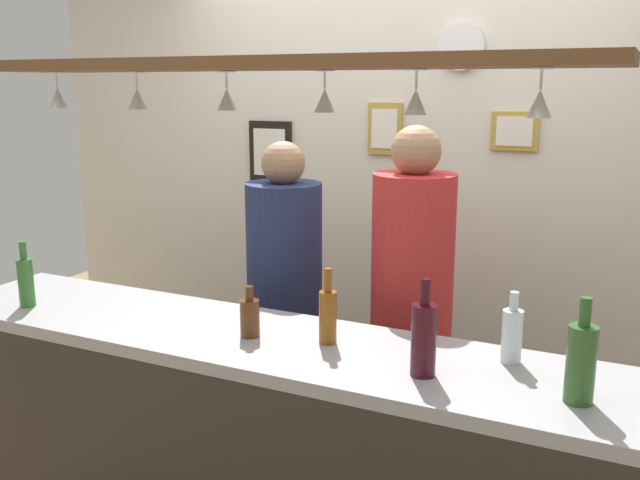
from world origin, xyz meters
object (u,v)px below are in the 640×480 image
Objects in this scene: person_left_navy_shirt at (285,286)px; picture_frame_crest at (385,129)px; bottle_soda_clear at (512,334)px; picture_frame_caricature at (270,152)px; bottle_beer_amber_tall at (328,315)px; bottle_beer_brown_stubby at (250,317)px; bottle_beer_green_import at (26,281)px; bottle_champagne_green at (581,362)px; bottle_wine_dark_red at (424,338)px; wall_clock at (461,47)px; picture_frame_upper_small at (515,131)px; person_right_red_shirt at (412,291)px.

person_left_navy_shirt is 6.30× the size of picture_frame_crest.
picture_frame_caricature reaches higher than bottle_soda_clear.
bottle_beer_brown_stubby is at bearing -167.50° from bottle_beer_amber_tall.
picture_frame_caricature is at bearing 81.12° from bottle_beer_green_import.
person_left_navy_shirt is 1.54m from bottle_champagne_green.
bottle_soda_clear is at bearing -38.61° from picture_frame_caricature.
bottle_champagne_green is at bearing -2.52° from bottle_beer_brown_stubby.
bottle_soda_clear is 1.28× the size of bottle_beer_brown_stubby.
bottle_beer_brown_stubby is (-0.64, 0.06, -0.05)m from bottle_wine_dark_red.
wall_clock reaches higher than bottle_soda_clear.
person_left_navy_shirt reaches higher than bottle_champagne_green.
person_left_navy_shirt is 7.45× the size of wall_clock.
bottle_beer_green_import is 1.85m from picture_frame_crest.
bottle_beer_green_import is at bearing -178.68° from bottle_wine_dark_red.
person_left_navy_shirt reaches higher than bottle_soda_clear.
wall_clock reaches higher than picture_frame_upper_small.
bottle_beer_amber_tall is 1.50m from picture_frame_crest.
picture_frame_upper_small is 0.65× the size of picture_frame_caricature.
picture_frame_caricature reaches higher than person_left_navy_shirt.
bottle_soda_clear is 0.30m from bottle_champagne_green.
bottle_beer_brown_stubby is 0.82× the size of wall_clock.
bottle_wine_dark_red reaches higher than bottle_beer_amber_tall.
bottle_soda_clear is 0.87m from bottle_beer_brown_stubby.
person_left_navy_shirt is at bearing 139.22° from bottle_wine_dark_red.
bottle_beer_green_import is 1.18× the size of wall_clock.
picture_frame_crest reaches higher than picture_frame_upper_small.
picture_frame_upper_small reaches higher than bottle_beer_brown_stubby.
bottle_beer_green_import is (-1.31, -0.81, 0.09)m from person_right_red_shirt.
person_right_red_shirt is 9.57× the size of bottle_beer_brown_stubby.
picture_frame_upper_small reaches higher than person_right_red_shirt.
picture_frame_upper_small reaches higher than bottle_champagne_green.
picture_frame_upper_small is (0.85, 0.71, 0.68)m from person_left_navy_shirt.
bottle_champagne_green is (0.22, -0.21, 0.03)m from bottle_soda_clear.
bottle_beer_amber_tall is 1.73m from picture_frame_caricature.
picture_frame_caricature is (-1.32, 0.00, -0.15)m from picture_frame_upper_small.
picture_frame_caricature is 1.55× the size of wall_clock.
person_right_red_shirt is at bearing 110.75° from bottle_wine_dark_red.
bottle_beer_amber_tall is 1.00× the size of bottle_beer_green_import.
bottle_soda_clear is at bearing 137.13° from bottle_champagne_green.
picture_frame_caricature reaches higher than bottle_beer_brown_stubby.
wall_clock is (0.58, 0.70, 1.07)m from person_left_navy_shirt.
bottle_beer_green_import is at bearing -174.46° from bottle_beer_brown_stubby.
person_left_navy_shirt is 1.00m from picture_frame_caricature.
bottle_beer_amber_tall is at bearing -170.47° from bottle_soda_clear.
person_right_red_shirt is at bearing -33.45° from picture_frame_caricature.
bottle_soda_clear is 1.65m from picture_frame_crest.
bottle_champagne_green is at bearing -42.87° from bottle_soda_clear.
picture_frame_upper_small is (0.33, 1.36, 0.54)m from bottle_beer_amber_tall.
person_left_navy_shirt is 4.82× the size of picture_frame_caricature.
wall_clock is at bearing 49.53° from bottle_beer_green_import.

